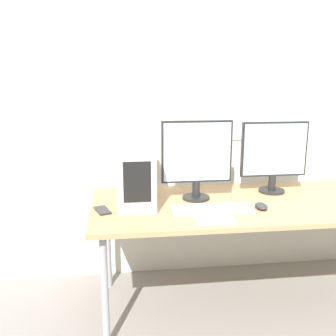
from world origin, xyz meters
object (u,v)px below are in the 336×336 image
object	(u,v)px
pc_tower	(135,172)
cell_phone	(102,210)
keyboard	(212,209)
monitor_main	(197,157)
mouse	(261,206)
monitor_right_near	(274,154)

from	to	relation	value
pc_tower	cell_phone	size ratio (longest dim) A/B	2.82
pc_tower	cell_phone	distance (m)	0.30
keyboard	cell_phone	size ratio (longest dim) A/B	2.95
monitor_main	mouse	xyz separation A→B (m)	(0.34, -0.23, -0.25)
monitor_right_near	mouse	bearing A→B (deg)	-120.81
cell_phone	keyboard	bearing A→B (deg)	-25.52
mouse	cell_phone	distance (m)	0.92
pc_tower	mouse	bearing A→B (deg)	-15.89
monitor_main	cell_phone	distance (m)	0.66
pc_tower	monitor_right_near	size ratio (longest dim) A/B	0.95
mouse	cell_phone	bearing A→B (deg)	175.35
monitor_right_near	mouse	xyz separation A→B (m)	(-0.19, -0.32, -0.24)
monitor_main	cell_phone	bearing A→B (deg)	-164.82
monitor_main	cell_phone	size ratio (longest dim) A/B	3.13
monitor_main	mouse	size ratio (longest dim) A/B	4.54
monitor_right_near	keyboard	bearing A→B (deg)	-147.00
pc_tower	keyboard	xyz separation A→B (m)	(0.43, -0.20, -0.18)
cell_phone	monitor_right_near	bearing A→B (deg)	-6.58
cell_phone	mouse	bearing A→B (deg)	-23.50
pc_tower	mouse	distance (m)	0.77
mouse	pc_tower	bearing A→B (deg)	164.11
monitor_right_near	keyboard	world-z (taller)	monitor_right_near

